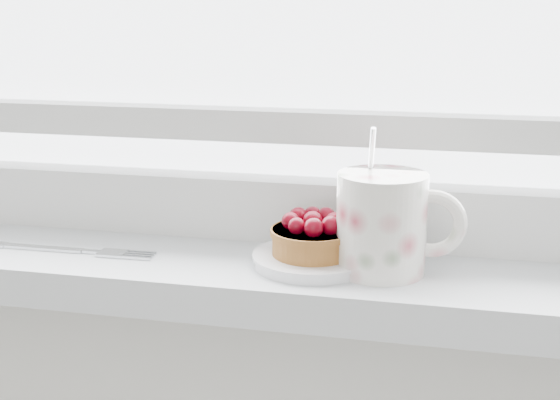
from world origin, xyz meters
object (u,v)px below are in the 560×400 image
(raspberry_tart, at_px, (313,235))
(floral_mug, at_px, (385,221))
(fork, at_px, (69,250))
(saucer, at_px, (312,259))

(raspberry_tart, height_order, floral_mug, floral_mug)
(raspberry_tart, xyz_separation_m, fork, (-0.27, -0.02, -0.03))
(floral_mug, bearing_deg, saucer, 177.25)
(fork, bearing_deg, saucer, 3.48)
(saucer, height_order, floral_mug, floral_mug)
(floral_mug, bearing_deg, raspberry_tart, 177.06)
(saucer, distance_m, floral_mug, 0.09)
(raspberry_tart, bearing_deg, saucer, -124.99)
(saucer, height_order, raspberry_tart, raspberry_tart)
(raspberry_tart, xyz_separation_m, floral_mug, (0.07, -0.00, 0.02))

